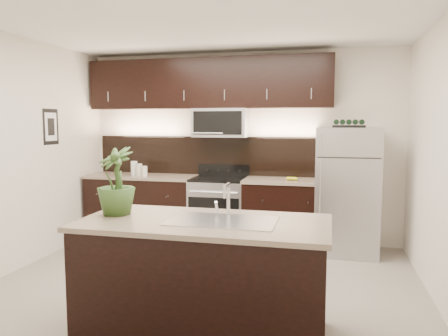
% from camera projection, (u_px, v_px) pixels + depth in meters
% --- Properties ---
extents(ground, '(4.50, 4.50, 0.00)m').
position_uv_depth(ground, '(202.00, 288.00, 4.52)').
color(ground, gray).
rests_on(ground, ground).
extents(room_walls, '(4.52, 4.02, 2.71)m').
position_uv_depth(room_walls, '(190.00, 124.00, 4.33)').
color(room_walls, silver).
rests_on(room_walls, ground).
extents(counter_run, '(3.51, 0.65, 0.94)m').
position_uv_depth(counter_run, '(205.00, 210.00, 6.21)').
color(counter_run, black).
rests_on(counter_run, ground).
extents(upper_fixtures, '(3.49, 0.40, 1.66)m').
position_uv_depth(upper_fixtures, '(209.00, 92.00, 6.17)').
color(upper_fixtures, black).
rests_on(upper_fixtures, counter_run).
extents(island, '(1.96, 0.96, 0.94)m').
position_uv_depth(island, '(204.00, 278.00, 3.48)').
color(island, black).
rests_on(island, ground).
extents(sink_faucet, '(0.84, 0.50, 0.28)m').
position_uv_depth(sink_faucet, '(223.00, 219.00, 3.41)').
color(sink_faucet, silver).
rests_on(sink_faucet, island).
extents(refrigerator, '(0.79, 0.71, 1.64)m').
position_uv_depth(refrigerator, '(347.00, 191.00, 5.66)').
color(refrigerator, '#B2B2B7').
rests_on(refrigerator, ground).
extents(wine_rack, '(0.41, 0.25, 0.10)m').
position_uv_depth(wine_rack, '(349.00, 124.00, 5.57)').
color(wine_rack, black).
rests_on(wine_rack, refrigerator).
extents(plant, '(0.41, 0.41, 0.57)m').
position_uv_depth(plant, '(116.00, 181.00, 3.63)').
color(plant, '#2F4E1F').
rests_on(plant, island).
extents(canisters, '(0.29, 0.18, 0.21)m').
position_uv_depth(canisters, '(138.00, 169.00, 6.30)').
color(canisters, silver).
rests_on(canisters, counter_run).
extents(french_press, '(0.09, 0.09, 0.27)m').
position_uv_depth(french_press, '(323.00, 173.00, 5.72)').
color(french_press, silver).
rests_on(french_press, counter_run).
extents(bananas, '(0.17, 0.14, 0.05)m').
position_uv_depth(bananas, '(289.00, 178.00, 5.80)').
color(bananas, gold).
rests_on(bananas, counter_run).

